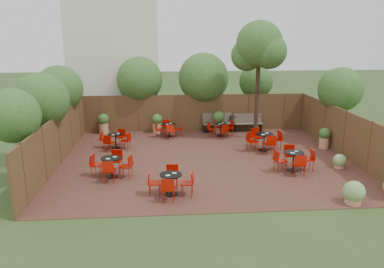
{
  "coord_description": "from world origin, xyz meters",
  "views": [
    {
      "loc": [
        -1.76,
        -15.01,
        5.11
      ],
      "look_at": [
        -0.54,
        0.5,
        1.0
      ],
      "focal_mm": 35.14,
      "sensor_mm": 36.0,
      "label": 1
    }
  ],
  "objects": [
    {
      "name": "park_bench_right",
      "position": [
        2.85,
        4.63,
        0.51
      ],
      "size": [
        1.54,
        0.5,
        0.95
      ],
      "rotation": [
        0.0,
        0.0,
        -0.01
      ],
      "color": "brown",
      "rests_on": "courtyard_paving"
    },
    {
      "name": "low_shrubs",
      "position": [
        4.87,
        -3.96,
        0.35
      ],
      "size": [
        2.13,
        3.77,
        0.73
      ],
      "color": "tan",
      "rests_on": "courtyard_paving"
    },
    {
      "name": "courtyard_tree",
      "position": [
        2.88,
        3.07,
        4.49
      ],
      "size": [
        2.49,
        2.39,
        5.79
      ],
      "rotation": [
        0.0,
        0.0,
        0.12
      ],
      "color": "black",
      "rests_on": "courtyard_paving"
    },
    {
      "name": "planters",
      "position": [
        -0.27,
        3.91,
        0.6
      ],
      "size": [
        11.13,
        4.1,
        1.16
      ],
      "color": "tan",
      "rests_on": "courtyard_paving"
    },
    {
      "name": "ground",
      "position": [
        0.0,
        0.0,
        0.0
      ],
      "size": [
        80.0,
        80.0,
        0.0
      ],
      "primitive_type": "plane",
      "color": "#354F23",
      "rests_on": "ground"
    },
    {
      "name": "overhang_foliage",
      "position": [
        -1.61,
        3.55,
        2.7
      ],
      "size": [
        15.34,
        10.38,
        2.74
      ],
      "color": "#2D5A1D",
      "rests_on": "ground"
    },
    {
      "name": "courtyard_paving",
      "position": [
        0.0,
        0.0,
        0.01
      ],
      "size": [
        12.0,
        10.0,
        0.02
      ],
      "primitive_type": "cube",
      "color": "#321714",
      "rests_on": "ground"
    },
    {
      "name": "bistro_tables",
      "position": [
        -0.29,
        0.19,
        0.44
      ],
      "size": [
        8.66,
        8.79,
        0.89
      ],
      "color": "black",
      "rests_on": "courtyard_paving"
    },
    {
      "name": "fence_right",
      "position": [
        6.0,
        0.0,
        1.0
      ],
      "size": [
        0.08,
        10.0,
        2.0
      ],
      "primitive_type": "cube",
      "color": "#4C321C",
      "rests_on": "ground"
    },
    {
      "name": "fence_left",
      "position": [
        -6.0,
        0.0,
        1.0
      ],
      "size": [
        0.08,
        10.0,
        2.0
      ],
      "primitive_type": "cube",
      "color": "#4C321C",
      "rests_on": "ground"
    },
    {
      "name": "neighbour_building",
      "position": [
        -4.5,
        8.0,
        4.0
      ],
      "size": [
        5.0,
        4.0,
        8.0
      ],
      "primitive_type": "cube",
      "color": "silver",
      "rests_on": "ground"
    },
    {
      "name": "park_bench_left",
      "position": [
        1.17,
        4.63,
        0.53
      ],
      "size": [
        1.66,
        0.7,
        1.0
      ],
      "rotation": [
        0.0,
        0.0,
        0.11
      ],
      "color": "brown",
      "rests_on": "courtyard_paving"
    },
    {
      "name": "fence_back",
      "position": [
        0.0,
        5.0,
        1.0
      ],
      "size": [
        12.0,
        0.08,
        2.0
      ],
      "primitive_type": "cube",
      "color": "#4C321C",
      "rests_on": "ground"
    }
  ]
}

